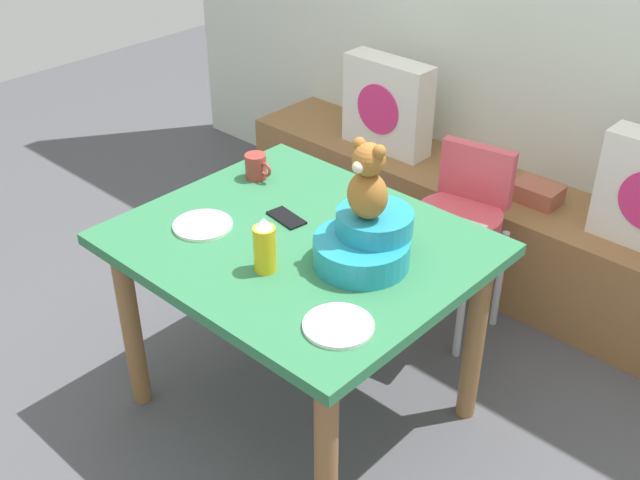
{
  "coord_description": "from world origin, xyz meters",
  "views": [
    {
      "loc": [
        1.5,
        -1.52,
        2.08
      ],
      "look_at": [
        0.0,
        0.1,
        0.69
      ],
      "focal_mm": 43.4,
      "sensor_mm": 36.0,
      "label": 1
    }
  ],
  "objects_px": {
    "dinner_plate_near": "(338,326)",
    "teddy_bear": "(368,182)",
    "highchair": "(460,219)",
    "infant_seat_teal": "(366,242)",
    "coffee_mug": "(256,167)",
    "ketchup_bottle": "(265,246)",
    "dining_table": "(300,267)",
    "cell_phone": "(286,218)",
    "book_stack": "(537,193)",
    "pillow_floral_left": "(387,105)",
    "dinner_plate_far": "(203,225)"
  },
  "relations": [
    {
      "from": "pillow_floral_left",
      "to": "teddy_bear",
      "type": "xyz_separation_m",
      "value": [
        0.83,
        -1.16,
        0.34
      ]
    },
    {
      "from": "infant_seat_teal",
      "to": "ketchup_bottle",
      "type": "xyz_separation_m",
      "value": [
        -0.19,
        -0.24,
        0.02
      ]
    },
    {
      "from": "cell_phone",
      "to": "pillow_floral_left",
      "type": "bearing_deg",
      "value": 30.94
    },
    {
      "from": "highchair",
      "to": "cell_phone",
      "type": "bearing_deg",
      "value": -108.46
    },
    {
      "from": "book_stack",
      "to": "dinner_plate_far",
      "type": "distance_m",
      "value": 1.5
    },
    {
      "from": "pillow_floral_left",
      "to": "infant_seat_teal",
      "type": "relative_size",
      "value": 1.33
    },
    {
      "from": "highchair",
      "to": "coffee_mug",
      "type": "bearing_deg",
      "value": -132.25
    },
    {
      "from": "dinner_plate_near",
      "to": "cell_phone",
      "type": "distance_m",
      "value": 0.61
    },
    {
      "from": "coffee_mug",
      "to": "dinner_plate_far",
      "type": "distance_m",
      "value": 0.39
    },
    {
      "from": "highchair",
      "to": "infant_seat_teal",
      "type": "bearing_deg",
      "value": -80.75
    },
    {
      "from": "coffee_mug",
      "to": "cell_phone",
      "type": "distance_m",
      "value": 0.33
    },
    {
      "from": "highchair",
      "to": "dinner_plate_near",
      "type": "xyz_separation_m",
      "value": [
        0.28,
        -1.05,
        0.22
      ]
    },
    {
      "from": "infant_seat_teal",
      "to": "ketchup_bottle",
      "type": "relative_size",
      "value": 1.78
    },
    {
      "from": "dinner_plate_far",
      "to": "cell_phone",
      "type": "height_order",
      "value": "dinner_plate_far"
    },
    {
      "from": "book_stack",
      "to": "teddy_bear",
      "type": "height_order",
      "value": "teddy_bear"
    },
    {
      "from": "pillow_floral_left",
      "to": "ketchup_bottle",
      "type": "distance_m",
      "value": 1.55
    },
    {
      "from": "infant_seat_teal",
      "to": "dinner_plate_far",
      "type": "xyz_separation_m",
      "value": [
        -0.53,
        -0.21,
        -0.07
      ]
    },
    {
      "from": "dinner_plate_near",
      "to": "teddy_bear",
      "type": "bearing_deg",
      "value": 117.5
    },
    {
      "from": "highchair",
      "to": "dinner_plate_near",
      "type": "distance_m",
      "value": 1.11
    },
    {
      "from": "highchair",
      "to": "teddy_bear",
      "type": "distance_m",
      "value": 0.9
    },
    {
      "from": "pillow_floral_left",
      "to": "book_stack",
      "type": "relative_size",
      "value": 2.2
    },
    {
      "from": "infant_seat_teal",
      "to": "coffee_mug",
      "type": "xyz_separation_m",
      "value": [
        -0.66,
        0.15,
        -0.02
      ]
    },
    {
      "from": "highchair",
      "to": "dinner_plate_far",
      "type": "xyz_separation_m",
      "value": [
        -0.41,
        -0.95,
        0.22
      ]
    },
    {
      "from": "book_stack",
      "to": "dinner_plate_far",
      "type": "xyz_separation_m",
      "value": [
        -0.51,
        -1.39,
        0.25
      ]
    },
    {
      "from": "book_stack",
      "to": "dinner_plate_near",
      "type": "relative_size",
      "value": 1.0
    },
    {
      "from": "dinner_plate_far",
      "to": "book_stack",
      "type": "bearing_deg",
      "value": 69.9
    },
    {
      "from": "teddy_bear",
      "to": "cell_phone",
      "type": "relative_size",
      "value": 1.74
    },
    {
      "from": "ketchup_bottle",
      "to": "dinner_plate_far",
      "type": "relative_size",
      "value": 0.92
    },
    {
      "from": "dinner_plate_far",
      "to": "pillow_floral_left",
      "type": "bearing_deg",
      "value": 102.23
    },
    {
      "from": "cell_phone",
      "to": "dinner_plate_far",
      "type": "bearing_deg",
      "value": 152.09
    },
    {
      "from": "infant_seat_teal",
      "to": "coffee_mug",
      "type": "height_order",
      "value": "infant_seat_teal"
    },
    {
      "from": "pillow_floral_left",
      "to": "cell_phone",
      "type": "relative_size",
      "value": 3.06
    },
    {
      "from": "dining_table",
      "to": "ketchup_bottle",
      "type": "xyz_separation_m",
      "value": [
        0.05,
        -0.2,
        0.2
      ]
    },
    {
      "from": "book_stack",
      "to": "coffee_mug",
      "type": "bearing_deg",
      "value": -121.64
    },
    {
      "from": "book_stack",
      "to": "highchair",
      "type": "xyz_separation_m",
      "value": [
        -0.1,
        -0.44,
        0.02
      ]
    },
    {
      "from": "ketchup_bottle",
      "to": "dinner_plate_far",
      "type": "height_order",
      "value": "ketchup_bottle"
    },
    {
      "from": "dining_table",
      "to": "cell_phone",
      "type": "xyz_separation_m",
      "value": [
        -0.12,
        0.06,
        0.11
      ]
    },
    {
      "from": "highchair",
      "to": "teddy_bear",
      "type": "xyz_separation_m",
      "value": [
        0.12,
        -0.74,
        0.5
      ]
    },
    {
      "from": "infant_seat_teal",
      "to": "cell_phone",
      "type": "relative_size",
      "value": 2.29
    },
    {
      "from": "highchair",
      "to": "infant_seat_teal",
      "type": "distance_m",
      "value": 0.81
    },
    {
      "from": "highchair",
      "to": "ketchup_bottle",
      "type": "relative_size",
      "value": 4.27
    },
    {
      "from": "dining_table",
      "to": "dinner_plate_near",
      "type": "xyz_separation_m",
      "value": [
        0.4,
        -0.26,
        0.12
      ]
    },
    {
      "from": "pillow_floral_left",
      "to": "dining_table",
      "type": "xyz_separation_m",
      "value": [
        0.59,
        -1.2,
        -0.05
      ]
    },
    {
      "from": "highchair",
      "to": "pillow_floral_left",
      "type": "bearing_deg",
      "value": 149.57
    },
    {
      "from": "pillow_floral_left",
      "to": "highchair",
      "type": "xyz_separation_m",
      "value": [
        0.71,
        -0.42,
        -0.16
      ]
    },
    {
      "from": "infant_seat_teal",
      "to": "dinner_plate_near",
      "type": "relative_size",
      "value": 1.65
    },
    {
      "from": "pillow_floral_left",
      "to": "ketchup_bottle",
      "type": "height_order",
      "value": "ketchup_bottle"
    },
    {
      "from": "highchair",
      "to": "ketchup_bottle",
      "type": "height_order",
      "value": "ketchup_bottle"
    },
    {
      "from": "book_stack",
      "to": "dinner_plate_far",
      "type": "height_order",
      "value": "dinner_plate_far"
    },
    {
      "from": "teddy_bear",
      "to": "infant_seat_teal",
      "type": "bearing_deg",
      "value": 90.0
    }
  ]
}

